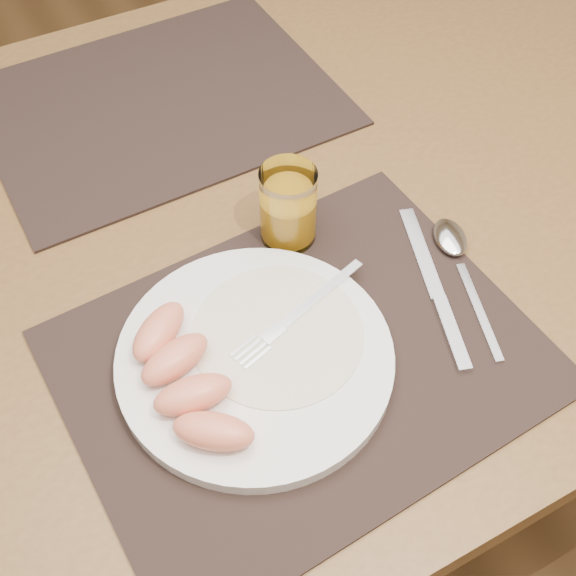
{
  "coord_description": "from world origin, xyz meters",
  "views": [
    {
      "loc": [
        -0.22,
        -0.55,
        1.36
      ],
      "look_at": [
        -0.0,
        -0.15,
        0.77
      ],
      "focal_mm": 45.0,
      "sensor_mm": 36.0,
      "label": 1
    }
  ],
  "objects_px": {
    "table": "(235,256)",
    "knife": "(438,298)",
    "spoon": "(454,247)",
    "juice_glass": "(288,209)",
    "plate": "(255,358)",
    "placemat_far": "(160,103)",
    "placemat_near": "(302,359)",
    "fork": "(290,319)"
  },
  "relations": [
    {
      "from": "knife",
      "to": "table",
      "type": "bearing_deg",
      "value": 121.1
    },
    {
      "from": "table",
      "to": "fork",
      "type": "distance_m",
      "value": 0.21
    },
    {
      "from": "knife",
      "to": "juice_glass",
      "type": "distance_m",
      "value": 0.19
    },
    {
      "from": "plate",
      "to": "juice_glass",
      "type": "xyz_separation_m",
      "value": [
        0.11,
        0.13,
        0.03
      ]
    },
    {
      "from": "spoon",
      "to": "knife",
      "type": "bearing_deg",
      "value": -138.93
    },
    {
      "from": "placemat_near",
      "to": "fork",
      "type": "relative_size",
      "value": 2.62
    },
    {
      "from": "spoon",
      "to": "placemat_near",
      "type": "bearing_deg",
      "value": -168.59
    },
    {
      "from": "table",
      "to": "spoon",
      "type": "bearing_deg",
      "value": -43.06
    },
    {
      "from": "table",
      "to": "knife",
      "type": "xyz_separation_m",
      "value": [
        0.13,
        -0.22,
        0.09
      ]
    },
    {
      "from": "spoon",
      "to": "plate",
      "type": "bearing_deg",
      "value": -174.1
    },
    {
      "from": "placemat_far",
      "to": "fork",
      "type": "xyz_separation_m",
      "value": [
        -0.02,
        -0.41,
        0.02
      ]
    },
    {
      "from": "knife",
      "to": "spoon",
      "type": "xyz_separation_m",
      "value": [
        0.05,
        0.05,
        0.0
      ]
    },
    {
      "from": "placemat_far",
      "to": "spoon",
      "type": "bearing_deg",
      "value": -64.53
    },
    {
      "from": "spoon",
      "to": "juice_glass",
      "type": "xyz_separation_m",
      "value": [
        -0.15,
        0.11,
        0.04
      ]
    },
    {
      "from": "placemat_near",
      "to": "plate",
      "type": "xyz_separation_m",
      "value": [
        -0.04,
        0.02,
        0.01
      ]
    },
    {
      "from": "table",
      "to": "placemat_far",
      "type": "bearing_deg",
      "value": 89.97
    },
    {
      "from": "placemat_near",
      "to": "plate",
      "type": "distance_m",
      "value": 0.05
    },
    {
      "from": "placemat_near",
      "to": "placemat_far",
      "type": "distance_m",
      "value": 0.44
    },
    {
      "from": "fork",
      "to": "knife",
      "type": "relative_size",
      "value": 0.81
    },
    {
      "from": "placemat_far",
      "to": "fork",
      "type": "distance_m",
      "value": 0.41
    },
    {
      "from": "plate",
      "to": "fork",
      "type": "relative_size",
      "value": 1.57
    },
    {
      "from": "table",
      "to": "knife",
      "type": "height_order",
      "value": "knife"
    },
    {
      "from": "fork",
      "to": "table",
      "type": "bearing_deg",
      "value": 83.87
    },
    {
      "from": "placemat_far",
      "to": "spoon",
      "type": "xyz_separation_m",
      "value": [
        0.19,
        -0.4,
        0.01
      ]
    },
    {
      "from": "placemat_near",
      "to": "plate",
      "type": "bearing_deg",
      "value": 158.51
    },
    {
      "from": "plate",
      "to": "spoon",
      "type": "relative_size",
      "value": 1.43
    },
    {
      "from": "table",
      "to": "fork",
      "type": "bearing_deg",
      "value": -96.13
    },
    {
      "from": "plate",
      "to": "juice_glass",
      "type": "distance_m",
      "value": 0.17
    },
    {
      "from": "plate",
      "to": "knife",
      "type": "xyz_separation_m",
      "value": [
        0.2,
        -0.02,
        -0.01
      ]
    },
    {
      "from": "placemat_near",
      "to": "spoon",
      "type": "xyz_separation_m",
      "value": [
        0.22,
        0.04,
        0.01
      ]
    },
    {
      "from": "table",
      "to": "juice_glass",
      "type": "height_order",
      "value": "juice_glass"
    },
    {
      "from": "placemat_far",
      "to": "juice_glass",
      "type": "bearing_deg",
      "value": -82.39
    },
    {
      "from": "placemat_far",
      "to": "fork",
      "type": "relative_size",
      "value": 2.62
    },
    {
      "from": "placemat_near",
      "to": "knife",
      "type": "bearing_deg",
      "value": -1.33
    },
    {
      "from": "fork",
      "to": "plate",
      "type": "bearing_deg",
      "value": -159.51
    },
    {
      "from": "placemat_near",
      "to": "juice_glass",
      "type": "relative_size",
      "value": 4.82
    },
    {
      "from": "spoon",
      "to": "placemat_far",
      "type": "bearing_deg",
      "value": 115.47
    },
    {
      "from": "table",
      "to": "placemat_near",
      "type": "relative_size",
      "value": 3.11
    },
    {
      "from": "placemat_far",
      "to": "placemat_near",
      "type": "bearing_deg",
      "value": -93.39
    },
    {
      "from": "placemat_far",
      "to": "juice_glass",
      "type": "relative_size",
      "value": 4.82
    },
    {
      "from": "placemat_far",
      "to": "juice_glass",
      "type": "height_order",
      "value": "juice_glass"
    },
    {
      "from": "spoon",
      "to": "juice_glass",
      "type": "bearing_deg",
      "value": 144.65
    }
  ]
}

